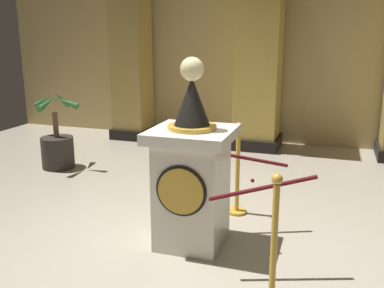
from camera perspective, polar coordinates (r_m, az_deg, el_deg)
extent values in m
plane|color=#B2A893|center=(4.36, -1.35, -13.28)|extent=(10.84, 10.84, 0.00)
cube|color=tan|center=(8.35, 9.48, 12.17)|extent=(10.84, 0.16, 3.48)
cube|color=silver|center=(4.21, 0.00, -6.43)|extent=(0.61, 0.61, 1.06)
cube|color=silver|center=(4.04, 0.00, 1.28)|extent=(0.77, 0.77, 0.10)
cylinder|color=gold|center=(3.88, -1.50, -6.27)|extent=(0.43, 0.03, 0.43)
cylinder|color=black|center=(3.89, -1.45, -6.22)|extent=(0.48, 0.01, 0.48)
cylinder|color=gold|center=(4.02, 0.00, 2.25)|extent=(0.46, 0.46, 0.04)
cone|color=black|center=(3.98, 0.00, 5.67)|extent=(0.34, 0.34, 0.44)
cylinder|color=gold|center=(3.95, 0.00, 8.68)|extent=(0.03, 0.03, 0.05)
sphere|color=beige|center=(3.95, 0.00, 9.87)|extent=(0.22, 0.22, 0.22)
cylinder|color=gold|center=(3.34, 10.73, -13.20)|extent=(0.05, 0.05, 0.98)
sphere|color=gold|center=(3.13, 11.17, -4.56)|extent=(0.08, 0.08, 0.08)
cylinder|color=gold|center=(5.13, 5.88, -8.79)|extent=(0.24, 0.24, 0.03)
cylinder|color=gold|center=(4.96, 6.02, -3.69)|extent=(0.05, 0.05, 0.99)
sphere|color=gold|center=(4.82, 6.18, 2.37)|extent=(0.08, 0.08, 0.08)
cylinder|color=#591419|center=(3.62, 9.33, -5.74)|extent=(0.85, 0.36, 0.22)
cylinder|color=#591419|center=(4.45, 6.98, -1.83)|extent=(0.85, 0.36, 0.22)
sphere|color=#591419|center=(4.06, 7.99, -4.80)|extent=(0.04, 0.04, 0.04)
cube|color=black|center=(8.79, -7.69, 1.55)|extent=(0.72, 0.72, 0.20)
cube|color=tan|center=(8.59, -8.04, 11.81)|extent=(0.63, 0.63, 3.34)
cube|color=black|center=(8.04, 8.40, 0.33)|extent=(0.86, 0.86, 0.20)
cube|color=gold|center=(7.82, 8.82, 11.56)|extent=(0.75, 0.75, 3.34)
cylinder|color=#2D2823|center=(7.01, -17.27, -1.07)|extent=(0.49, 0.49, 0.48)
cylinder|color=brown|center=(6.91, -17.54, 2.46)|extent=(0.08, 0.08, 0.40)
cone|color=#2D662D|center=(6.74, -16.32, 5.36)|extent=(0.42, 0.12, 0.22)
cone|color=#2D662D|center=(7.01, -16.81, 5.65)|extent=(0.10, 0.39, 0.31)
cone|color=#2D662D|center=(7.00, -18.90, 5.48)|extent=(0.42, 0.18, 0.29)
cone|color=#2D662D|center=(6.67, -18.59, 5.11)|extent=(0.13, 0.42, 0.23)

